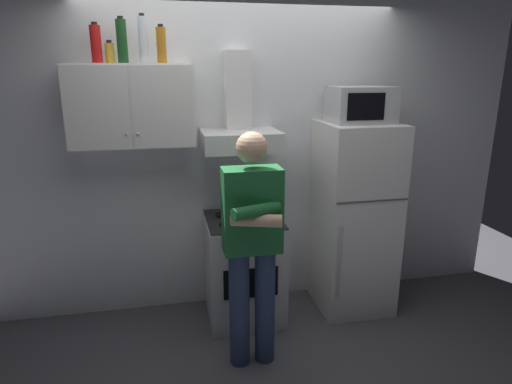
{
  "coord_description": "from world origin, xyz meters",
  "views": [
    {
      "loc": [
        -0.62,
        -2.96,
        2.01
      ],
      "look_at": [
        0.0,
        0.0,
        1.15
      ],
      "focal_mm": 30.41,
      "sensor_mm": 36.0,
      "label": 1
    }
  ],
  "objects_px": {
    "stove_oven": "(244,268)",
    "cooking_pot": "(263,215)",
    "person_standing": "(252,244)",
    "refrigerator": "(354,218)",
    "range_hood": "(240,124)",
    "bottle_vodka_clear": "(143,40)",
    "bottle_soda_red": "(96,44)",
    "bottle_spice_jar": "(110,53)",
    "bottle_liquor_amber": "(161,45)",
    "bottle_wine_green": "(122,41)",
    "upper_cabinet": "(132,106)",
    "microwave": "(361,105)"
  },
  "relations": [
    {
      "from": "stove_oven",
      "to": "cooking_pot",
      "type": "xyz_separation_m",
      "value": [
        0.13,
        -0.12,
        0.49
      ]
    },
    {
      "from": "person_standing",
      "to": "refrigerator",
      "type": "bearing_deg",
      "value": 31.23
    },
    {
      "from": "range_hood",
      "to": "bottle_vodka_clear",
      "type": "relative_size",
      "value": 2.24
    },
    {
      "from": "refrigerator",
      "to": "bottle_soda_red",
      "type": "relative_size",
      "value": 5.89
    },
    {
      "from": "bottle_spice_jar",
      "to": "range_hood",
      "type": "bearing_deg",
      "value": -0.56
    },
    {
      "from": "cooking_pot",
      "to": "bottle_liquor_amber",
      "type": "distance_m",
      "value": 1.45
    },
    {
      "from": "person_standing",
      "to": "cooking_pot",
      "type": "height_order",
      "value": "person_standing"
    },
    {
      "from": "bottle_liquor_amber",
      "to": "bottle_wine_green",
      "type": "relative_size",
      "value": 0.84
    },
    {
      "from": "cooking_pot",
      "to": "bottle_vodka_clear",
      "type": "bearing_deg",
      "value": 163.5
    },
    {
      "from": "bottle_spice_jar",
      "to": "bottle_liquor_amber",
      "type": "bearing_deg",
      "value": -6.53
    },
    {
      "from": "bottle_wine_green",
      "to": "bottle_soda_red",
      "type": "bearing_deg",
      "value": 178.36
    },
    {
      "from": "upper_cabinet",
      "to": "microwave",
      "type": "relative_size",
      "value": 1.88
    },
    {
      "from": "refrigerator",
      "to": "bottle_vodka_clear",
      "type": "bearing_deg",
      "value": 175.72
    },
    {
      "from": "upper_cabinet",
      "to": "refrigerator",
      "type": "relative_size",
      "value": 0.56
    },
    {
      "from": "bottle_vodka_clear",
      "to": "bottle_soda_red",
      "type": "distance_m",
      "value": 0.32
    },
    {
      "from": "cooking_pot",
      "to": "bottle_soda_red",
      "type": "relative_size",
      "value": 1.01
    },
    {
      "from": "person_standing",
      "to": "bottle_vodka_clear",
      "type": "relative_size",
      "value": 4.89
    },
    {
      "from": "microwave",
      "to": "cooking_pot",
      "type": "xyz_separation_m",
      "value": [
        -0.82,
        -0.14,
        -0.82
      ]
    },
    {
      "from": "upper_cabinet",
      "to": "bottle_wine_green",
      "type": "relative_size",
      "value": 2.88
    },
    {
      "from": "refrigerator",
      "to": "person_standing",
      "type": "height_order",
      "value": "person_standing"
    },
    {
      "from": "cooking_pot",
      "to": "person_standing",
      "type": "bearing_deg",
      "value": -110.3
    },
    {
      "from": "bottle_soda_red",
      "to": "stove_oven",
      "type": "bearing_deg",
      "value": -6.62
    },
    {
      "from": "bottle_spice_jar",
      "to": "bottle_vodka_clear",
      "type": "bearing_deg",
      "value": -2.99
    },
    {
      "from": "bottle_liquor_amber",
      "to": "person_standing",
      "type": "bearing_deg",
      "value": -53.69
    },
    {
      "from": "microwave",
      "to": "stove_oven",
      "type": "bearing_deg",
      "value": -178.85
    },
    {
      "from": "bottle_vodka_clear",
      "to": "bottle_liquor_amber",
      "type": "distance_m",
      "value": 0.13
    },
    {
      "from": "range_hood",
      "to": "bottle_soda_red",
      "type": "xyz_separation_m",
      "value": [
        -1.01,
        -0.01,
        0.58
      ]
    },
    {
      "from": "range_hood",
      "to": "bottle_soda_red",
      "type": "bearing_deg",
      "value": -179.46
    },
    {
      "from": "upper_cabinet",
      "to": "bottle_vodka_clear",
      "type": "relative_size",
      "value": 2.68
    },
    {
      "from": "person_standing",
      "to": "bottle_spice_jar",
      "type": "relative_size",
      "value": 10.54
    },
    {
      "from": "cooking_pot",
      "to": "microwave",
      "type": "bearing_deg",
      "value": 9.57
    },
    {
      "from": "upper_cabinet",
      "to": "bottle_vodka_clear",
      "type": "distance_m",
      "value": 0.47
    },
    {
      "from": "range_hood",
      "to": "person_standing",
      "type": "distance_m",
      "value": 1.01
    },
    {
      "from": "person_standing",
      "to": "stove_oven",
      "type": "bearing_deg",
      "value": 85.28
    },
    {
      "from": "range_hood",
      "to": "person_standing",
      "type": "relative_size",
      "value": 0.46
    },
    {
      "from": "upper_cabinet",
      "to": "bottle_wine_green",
      "type": "bearing_deg",
      "value": -158.33
    },
    {
      "from": "stove_oven",
      "to": "microwave",
      "type": "height_order",
      "value": "microwave"
    },
    {
      "from": "stove_oven",
      "to": "bottle_soda_red",
      "type": "xyz_separation_m",
      "value": [
        -1.01,
        0.12,
        1.75
      ]
    },
    {
      "from": "bottle_wine_green",
      "to": "cooking_pot",
      "type": "bearing_deg",
      "value": -13.49
    },
    {
      "from": "upper_cabinet",
      "to": "bottle_spice_jar",
      "type": "relative_size",
      "value": 5.78
    },
    {
      "from": "upper_cabinet",
      "to": "range_hood",
      "type": "distance_m",
      "value": 0.81
    },
    {
      "from": "person_standing",
      "to": "range_hood",
      "type": "bearing_deg",
      "value": 86.09
    },
    {
      "from": "person_standing",
      "to": "bottle_wine_green",
      "type": "height_order",
      "value": "bottle_wine_green"
    },
    {
      "from": "microwave",
      "to": "bottle_liquor_amber",
      "type": "xyz_separation_m",
      "value": [
        -1.51,
        0.08,
        0.44
      ]
    },
    {
      "from": "upper_cabinet",
      "to": "stove_oven",
      "type": "height_order",
      "value": "upper_cabinet"
    },
    {
      "from": "refrigerator",
      "to": "bottle_wine_green",
      "type": "distance_m",
      "value": 2.27
    },
    {
      "from": "bottle_vodka_clear",
      "to": "range_hood",
      "type": "bearing_deg",
      "value": 0.28
    },
    {
      "from": "refrigerator",
      "to": "cooking_pot",
      "type": "distance_m",
      "value": 0.84
    },
    {
      "from": "bottle_vodka_clear",
      "to": "bottle_wine_green",
      "type": "height_order",
      "value": "bottle_vodka_clear"
    },
    {
      "from": "range_hood",
      "to": "bottle_spice_jar",
      "type": "height_order",
      "value": "bottle_spice_jar"
    }
  ]
}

